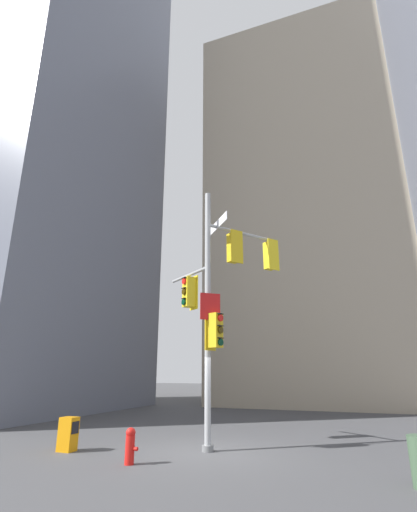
{
  "coord_description": "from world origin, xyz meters",
  "views": [
    {
      "loc": [
        4.12,
        -10.66,
        2.09
      ],
      "look_at": [
        -0.1,
        0.34,
        5.73
      ],
      "focal_mm": 26.4,
      "sensor_mm": 36.0,
      "label": 1
    }
  ],
  "objects": [
    {
      "name": "signal_pole_assembly",
      "position": [
        0.24,
        0.61,
        4.68
      ],
      "size": [
        3.77,
        2.86,
        7.8
      ],
      "color": "#9EA0A3",
      "rests_on": "ground"
    },
    {
      "name": "ground",
      "position": [
        0.0,
        0.0,
        0.0
      ],
      "size": [
        120.0,
        120.0,
        0.0
      ],
      "primitive_type": "plane",
      "color": "#474749"
    },
    {
      "name": "newspaper_box",
      "position": [
        -3.63,
        -1.38,
        0.44
      ],
      "size": [
        0.45,
        0.36,
        0.88
      ],
      "color": "orange",
      "rests_on": "ground"
    },
    {
      "name": "fire_hydrant",
      "position": [
        -1.18,
        -2.09,
        0.42
      ],
      "size": [
        0.33,
        0.23,
        0.81
      ],
      "color": "red",
      "rests_on": "ground"
    },
    {
      "name": "building_tower_left",
      "position": [
        -15.47,
        6.74,
        27.17
      ],
      "size": [
        13.12,
        13.12,
        54.33
      ],
      "primitive_type": "cube",
      "color": "slate",
      "rests_on": "ground"
    },
    {
      "name": "building_mid_block",
      "position": [
        3.21,
        21.08,
        14.34
      ],
      "size": [
        16.98,
        16.98,
        28.69
      ],
      "primitive_type": "cube",
      "color": "tan",
      "rests_on": "ground"
    }
  ]
}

